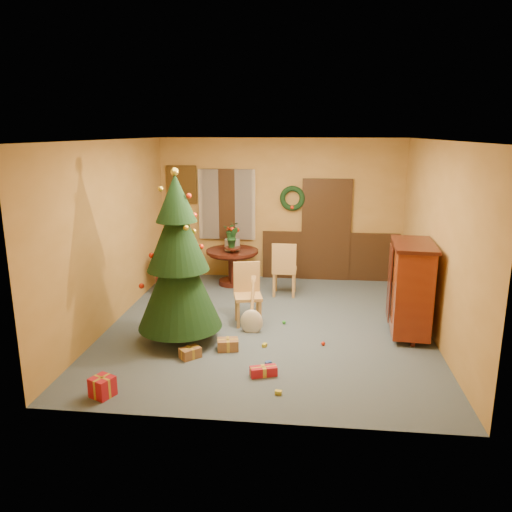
# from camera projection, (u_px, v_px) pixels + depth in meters

# --- Properties ---
(room_envelope) EXTENTS (5.50, 5.50, 5.50)m
(room_envelope) POSITION_uv_depth(u_px,v_px,m) (290.00, 226.00, 10.31)
(room_envelope) COLOR #35444D
(room_envelope) RESTS_ON ground
(dining_table) EXTENTS (1.04, 1.04, 0.72)m
(dining_table) POSITION_uv_depth(u_px,v_px,m) (232.00, 260.00, 10.02)
(dining_table) COLOR black
(dining_table) RESTS_ON floor
(urn) EXTENTS (0.30, 0.30, 0.22)m
(urn) POSITION_uv_depth(u_px,v_px,m) (232.00, 245.00, 9.94)
(urn) COLOR slate
(urn) RESTS_ON dining_table
(centerpiece_plant) EXTENTS (0.32, 0.28, 0.36)m
(centerpiece_plant) POSITION_uv_depth(u_px,v_px,m) (232.00, 230.00, 9.87)
(centerpiece_plant) COLOR #1E4C23
(centerpiece_plant) RESTS_ON urn
(chair_near) EXTENTS (0.51, 0.51, 0.98)m
(chair_near) POSITION_uv_depth(u_px,v_px,m) (247.00, 291.00, 8.02)
(chair_near) COLOR olive
(chair_near) RESTS_ON floor
(chair_far) EXTENTS (0.45, 0.45, 1.03)m
(chair_far) POSITION_uv_depth(u_px,v_px,m) (284.00, 267.00, 9.30)
(chair_far) COLOR olive
(chair_far) RESTS_ON floor
(guitar) EXTENTS (0.36, 0.54, 0.81)m
(guitar) POSITION_uv_depth(u_px,v_px,m) (252.00, 307.00, 7.63)
(guitar) COLOR beige
(guitar) RESTS_ON floor
(plant_stand) EXTENTS (0.32, 0.32, 0.82)m
(plant_stand) POSITION_uv_depth(u_px,v_px,m) (233.00, 263.00, 9.81)
(plant_stand) COLOR black
(plant_stand) RESTS_ON floor
(stand_plant) EXTENTS (0.27, 0.25, 0.40)m
(stand_plant) POSITION_uv_depth(u_px,v_px,m) (233.00, 237.00, 9.69)
(stand_plant) COLOR #19471E
(stand_plant) RESTS_ON plant_stand
(christmas_tree) EXTENTS (1.23, 1.23, 2.54)m
(christmas_tree) POSITION_uv_depth(u_px,v_px,m) (178.00, 262.00, 7.14)
(christmas_tree) COLOR #382111
(christmas_tree) RESTS_ON floor
(writing_desk) EXTENTS (0.88, 0.57, 0.72)m
(writing_desk) POSITION_uv_depth(u_px,v_px,m) (175.00, 264.00, 9.56)
(writing_desk) COLOR black
(writing_desk) RESTS_ON floor
(sideboard) EXTENTS (0.67, 1.16, 1.44)m
(sideboard) POSITION_uv_depth(u_px,v_px,m) (411.00, 286.00, 7.47)
(sideboard) COLOR #4E1209
(sideboard) RESTS_ON floor
(gift_a) EXTENTS (0.33, 0.27, 0.16)m
(gift_a) POSITION_uv_depth(u_px,v_px,m) (228.00, 344.00, 7.09)
(gift_a) COLOR brown
(gift_a) RESTS_ON floor
(gift_b) EXTENTS (0.31, 0.31, 0.24)m
(gift_b) POSITION_uv_depth(u_px,v_px,m) (102.00, 387.00, 5.84)
(gift_b) COLOR #A91622
(gift_b) RESTS_ON floor
(gift_c) EXTENTS (0.32, 0.32, 0.15)m
(gift_c) POSITION_uv_depth(u_px,v_px,m) (190.00, 353.00, 6.84)
(gift_c) COLOR brown
(gift_c) RESTS_ON floor
(gift_d) EXTENTS (0.37, 0.24, 0.12)m
(gift_d) POSITION_uv_depth(u_px,v_px,m) (263.00, 371.00, 6.34)
(gift_d) COLOR #A91622
(gift_d) RESTS_ON floor
(toy_a) EXTENTS (0.09, 0.09, 0.05)m
(toy_a) POSITION_uv_depth(u_px,v_px,m) (268.00, 363.00, 6.64)
(toy_a) COLOR #294DB3
(toy_a) RESTS_ON floor
(toy_b) EXTENTS (0.06, 0.06, 0.06)m
(toy_b) POSITION_uv_depth(u_px,v_px,m) (284.00, 322.00, 8.04)
(toy_b) COLOR green
(toy_b) RESTS_ON floor
(toy_c) EXTENTS (0.08, 0.09, 0.05)m
(toy_c) POSITION_uv_depth(u_px,v_px,m) (265.00, 345.00, 7.19)
(toy_c) COLOR gold
(toy_c) RESTS_ON floor
(toy_d) EXTENTS (0.06, 0.06, 0.06)m
(toy_d) POSITION_uv_depth(u_px,v_px,m) (323.00, 344.00, 7.24)
(toy_d) COLOR red
(toy_d) RESTS_ON floor
(toy_e) EXTENTS (0.09, 0.06, 0.05)m
(toy_e) POSITION_uv_depth(u_px,v_px,m) (278.00, 393.00, 5.89)
(toy_e) COLOR gold
(toy_e) RESTS_ON floor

